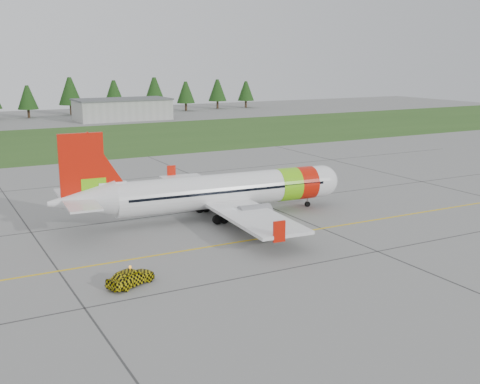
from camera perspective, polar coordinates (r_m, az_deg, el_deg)
ground at (r=47.07m, az=3.61°, el=-7.47°), size 320.00×320.00×0.00m
aircraft at (r=61.83m, az=-1.96°, el=0.08°), size 31.14×28.74×9.43m
follow_me_car at (r=44.18m, az=-10.40°, el=-6.37°), size 1.84×1.96×3.85m
grass_strip at (r=122.78m, az=-17.12°, el=4.52°), size 320.00×50.00×0.03m
taxi_guideline at (r=53.64m, az=-0.92°, el=-4.88°), size 120.00×0.25×0.02m
hangar_east at (r=163.38m, az=-11.09°, el=7.65°), size 24.00×12.00×5.20m
treeline at (r=177.34m, az=-20.91°, el=8.21°), size 160.00×8.00×10.00m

